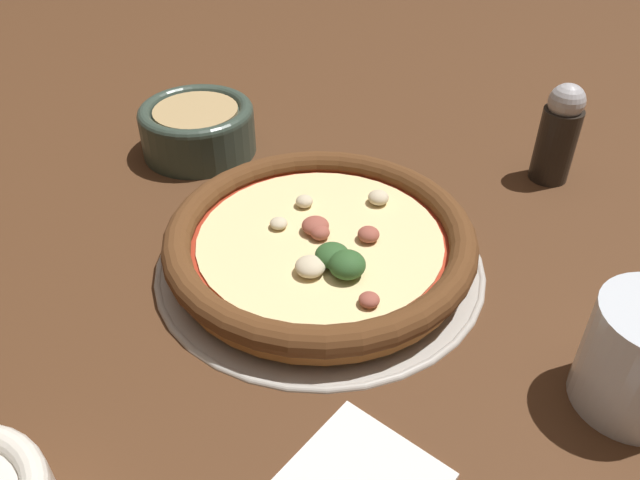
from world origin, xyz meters
TOP-DOWN VIEW (x-y plane):
  - ground_plane at (0.00, 0.00)m, footprint 3.00×3.00m
  - pizza_tray at (0.00, 0.00)m, footprint 0.30×0.30m
  - pizza at (0.00, -0.00)m, footprint 0.28×0.28m
  - bowl_near at (-0.04, 0.25)m, footprint 0.13×0.13m
  - pepper_shaker at (0.29, 0.03)m, footprint 0.04×0.04m

SIDE VIEW (x-z plane):
  - ground_plane at x=0.00m, z-range 0.00..0.00m
  - pizza_tray at x=0.00m, z-range 0.00..0.01m
  - pizza at x=0.00m, z-range 0.00..0.05m
  - bowl_near at x=-0.04m, z-range 0.00..0.06m
  - pepper_shaker at x=0.29m, z-range 0.00..0.11m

